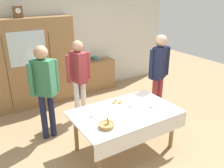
# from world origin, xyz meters

# --- Properties ---
(ground_plane) EXTENTS (12.00, 12.00, 0.00)m
(ground_plane) POSITION_xyz_m (0.00, 0.00, 0.00)
(ground_plane) COLOR #997A56
(ground_plane) RESTS_ON ground
(back_wall) EXTENTS (6.40, 0.10, 2.70)m
(back_wall) POSITION_xyz_m (0.00, 2.65, 1.35)
(back_wall) COLOR silver
(back_wall) RESTS_ON ground
(dining_table) EXTENTS (1.71, 1.07, 0.72)m
(dining_table) POSITION_xyz_m (0.00, -0.24, 0.63)
(dining_table) COLOR olive
(dining_table) RESTS_ON ground
(wall_cabinet) EXTENTS (2.14, 0.46, 2.02)m
(wall_cabinet) POSITION_xyz_m (-0.90, 2.35, 1.01)
(wall_cabinet) COLOR olive
(wall_cabinet) RESTS_ON ground
(mantel_clock) EXTENTS (0.18, 0.11, 0.24)m
(mantel_clock) POSITION_xyz_m (-0.95, 2.35, 2.15)
(mantel_clock) COLOR brown
(mantel_clock) RESTS_ON wall_cabinet
(bookshelf_low) EXTENTS (1.05, 0.35, 0.81)m
(bookshelf_low) POSITION_xyz_m (0.84, 2.41, 0.40)
(bookshelf_low) COLOR olive
(bookshelf_low) RESTS_ON ground
(book_stack) EXTENTS (0.16, 0.22, 0.11)m
(book_stack) POSITION_xyz_m (0.84, 2.41, 0.86)
(book_stack) COLOR #B29333
(book_stack) RESTS_ON bookshelf_low
(tea_cup_back_edge) EXTENTS (0.13, 0.13, 0.06)m
(tea_cup_back_edge) POSITION_xyz_m (0.48, -0.31, 0.75)
(tea_cup_back_edge) COLOR white
(tea_cup_back_edge) RESTS_ON dining_table
(tea_cup_far_right) EXTENTS (0.13, 0.13, 0.06)m
(tea_cup_far_right) POSITION_xyz_m (0.20, -0.10, 0.75)
(tea_cup_far_right) COLOR silver
(tea_cup_far_right) RESTS_ON dining_table
(tea_cup_near_left) EXTENTS (0.13, 0.13, 0.06)m
(tea_cup_near_left) POSITION_xyz_m (-0.52, -0.06, 0.75)
(tea_cup_near_left) COLOR white
(tea_cup_near_left) RESTS_ON dining_table
(bread_basket) EXTENTS (0.24, 0.24, 0.16)m
(bread_basket) POSITION_xyz_m (-0.50, -0.45, 0.76)
(bread_basket) COLOR #9E7542
(bread_basket) RESTS_ON dining_table
(pastry_plate) EXTENTS (0.28, 0.28, 0.05)m
(pastry_plate) POSITION_xyz_m (0.06, 0.12, 0.74)
(pastry_plate) COLOR white
(pastry_plate) RESTS_ON dining_table
(spoon_center) EXTENTS (0.12, 0.02, 0.01)m
(spoon_center) POSITION_xyz_m (-0.08, -0.37, 0.72)
(spoon_center) COLOR silver
(spoon_center) RESTS_ON dining_table
(spoon_back_edge) EXTENTS (0.12, 0.02, 0.01)m
(spoon_back_edge) POSITION_xyz_m (0.43, 0.10, 0.72)
(spoon_back_edge) COLOR silver
(spoon_back_edge) RESTS_ON dining_table
(person_beside_shelf) EXTENTS (0.52, 0.38, 1.67)m
(person_beside_shelf) POSITION_xyz_m (-0.17, 1.18, 1.02)
(person_beside_shelf) COLOR silver
(person_beside_shelf) RESTS_ON ground
(person_by_cabinet) EXTENTS (0.52, 0.40, 1.73)m
(person_by_cabinet) POSITION_xyz_m (-0.98, 0.84, 1.06)
(person_by_cabinet) COLOR #191E38
(person_by_cabinet) RESTS_ON ground
(person_behind_table_right) EXTENTS (0.52, 0.34, 1.76)m
(person_behind_table_right) POSITION_xyz_m (1.26, 0.40, 1.08)
(person_behind_table_right) COLOR #933338
(person_behind_table_right) RESTS_ON ground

